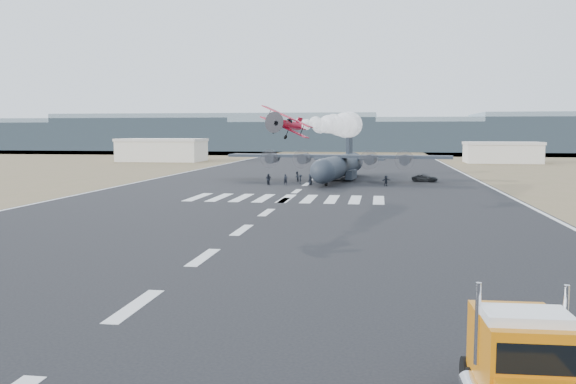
% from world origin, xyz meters
% --- Properties ---
extents(ground, '(500.00, 500.00, 0.00)m').
position_xyz_m(ground, '(0.00, 0.00, 0.00)').
color(ground, black).
rests_on(ground, ground).
extents(scrub_far, '(500.00, 80.00, 0.00)m').
position_xyz_m(scrub_far, '(0.00, 230.00, 0.00)').
color(scrub_far, olive).
rests_on(scrub_far, ground).
extents(runway_markings, '(60.00, 260.00, 0.01)m').
position_xyz_m(runway_markings, '(0.00, 60.00, 0.01)').
color(runway_markings, silver).
rests_on(runway_markings, ground).
extents(ridge_seg_b, '(150.00, 50.00, 15.00)m').
position_xyz_m(ridge_seg_b, '(-130.00, 260.00, 7.50)').
color(ridge_seg_b, slate).
rests_on(ridge_seg_b, ground).
extents(ridge_seg_c, '(150.00, 50.00, 17.00)m').
position_xyz_m(ridge_seg_c, '(-65.00, 260.00, 8.50)').
color(ridge_seg_c, slate).
rests_on(ridge_seg_c, ground).
extents(ridge_seg_d, '(150.00, 50.00, 13.00)m').
position_xyz_m(ridge_seg_d, '(0.00, 260.00, 6.50)').
color(ridge_seg_d, slate).
rests_on(ridge_seg_d, ground).
extents(ridge_seg_e, '(150.00, 50.00, 15.00)m').
position_xyz_m(ridge_seg_e, '(65.00, 260.00, 7.50)').
color(ridge_seg_e, slate).
rests_on(ridge_seg_e, ground).
extents(hangar_left, '(24.50, 14.50, 6.70)m').
position_xyz_m(hangar_left, '(-52.00, 145.00, 3.41)').
color(hangar_left, beige).
rests_on(hangar_left, ground).
extents(hangar_right, '(20.50, 12.50, 5.90)m').
position_xyz_m(hangar_right, '(46.00, 150.00, 3.01)').
color(hangar_right, beige).
rests_on(hangar_right, ground).
extents(semi_truck, '(2.86, 7.89, 3.52)m').
position_xyz_m(semi_truck, '(16.39, -10.18, 1.73)').
color(semi_truck, black).
rests_on(semi_truck, ground).
extents(aerobatic_biplane, '(5.56, 5.41, 3.40)m').
position_xyz_m(aerobatic_biplane, '(2.69, 32.49, 9.53)').
color(aerobatic_biplane, '#AC0B29').
extents(smoke_trail, '(6.81, 26.75, 3.69)m').
position_xyz_m(smoke_trail, '(6.85, 54.54, 9.72)').
color(smoke_trail, white).
extents(transport_aircraft, '(39.66, 32.57, 11.44)m').
position_xyz_m(transport_aircraft, '(4.85, 80.93, 2.95)').
color(transport_aircraft, '#1D232B').
rests_on(transport_aircraft, ground).
extents(support_vehicle, '(4.91, 3.35, 1.25)m').
position_xyz_m(support_vehicle, '(19.95, 80.54, 0.62)').
color(support_vehicle, black).
rests_on(support_vehicle, ground).
extents(crew_a, '(0.63, 0.72, 1.76)m').
position_xyz_m(crew_a, '(0.65, 71.30, 0.88)').
color(crew_a, black).
rests_on(crew_a, ground).
extents(crew_b, '(0.73, 0.98, 1.80)m').
position_xyz_m(crew_b, '(-2.27, 76.82, 0.90)').
color(crew_b, black).
rests_on(crew_b, ground).
extents(crew_c, '(0.47, 1.02, 1.58)m').
position_xyz_m(crew_c, '(-1.05, 72.42, 0.79)').
color(crew_c, black).
rests_on(crew_c, ground).
extents(crew_d, '(1.05, 0.59, 1.74)m').
position_xyz_m(crew_d, '(-6.34, 71.46, 0.87)').
color(crew_d, black).
rests_on(crew_d, ground).
extents(crew_e, '(0.85, 0.94, 1.63)m').
position_xyz_m(crew_e, '(0.75, 71.22, 0.82)').
color(crew_e, black).
rests_on(crew_e, ground).
extents(crew_f, '(1.62, 1.33, 1.73)m').
position_xyz_m(crew_f, '(13.08, 70.61, 0.87)').
color(crew_f, black).
rests_on(crew_f, ground).
extents(crew_g, '(0.82, 0.77, 1.77)m').
position_xyz_m(crew_g, '(-3.28, 70.41, 0.89)').
color(crew_g, black).
rests_on(crew_g, ground).
extents(crew_h, '(1.01, 0.98, 1.79)m').
position_xyz_m(crew_h, '(-6.13, 70.23, 0.89)').
color(crew_h, black).
rests_on(crew_h, ground).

